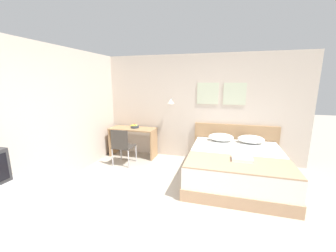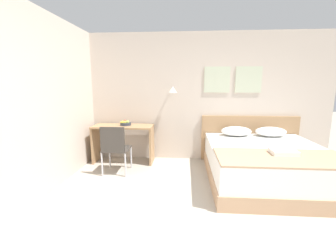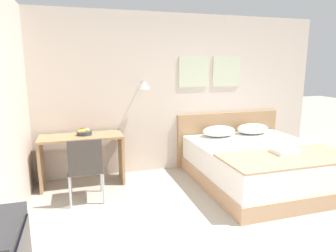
{
  "view_description": "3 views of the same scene",
  "coord_description": "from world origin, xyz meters",
  "px_view_note": "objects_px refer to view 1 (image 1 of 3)",
  "views": [
    {
      "loc": [
        0.78,
        -2.39,
        1.98
      ],
      "look_at": [
        -0.37,
        1.72,
        1.06
      ],
      "focal_mm": 22.0,
      "sensor_mm": 36.0,
      "label": 1
    },
    {
      "loc": [
        -0.3,
        -1.95,
        1.61
      ],
      "look_at": [
        -0.55,
        1.43,
        0.98
      ],
      "focal_mm": 24.0,
      "sensor_mm": 36.0,
      "label": 2
    },
    {
      "loc": [
        -1.59,
        -2.07,
        1.83
      ],
      "look_at": [
        -0.48,
        1.56,
        1.04
      ],
      "focal_mm": 32.0,
      "sensor_mm": 36.0,
      "label": 3
    }
  ],
  "objects_px": {
    "headboard": "(235,144)",
    "desk": "(133,137)",
    "pillow_left": "(221,137)",
    "pillow_right": "(251,139)",
    "bed": "(236,167)",
    "folded_towel_near_foot": "(242,159)",
    "desk_chair": "(122,144)",
    "fruit_bowl": "(135,126)",
    "throw_blanket": "(239,164)"
  },
  "relations": [
    {
      "from": "fruit_bowl",
      "to": "throw_blanket",
      "type": "bearing_deg",
      "value": -28.75
    },
    {
      "from": "desk",
      "to": "desk_chair",
      "type": "xyz_separation_m",
      "value": [
        0.03,
        -0.67,
        -0.02
      ]
    },
    {
      "from": "pillow_left",
      "to": "desk_chair",
      "type": "height_order",
      "value": "desk_chair"
    },
    {
      "from": "pillow_right",
      "to": "fruit_bowl",
      "type": "relative_size",
      "value": 2.62
    },
    {
      "from": "pillow_left",
      "to": "folded_towel_near_foot",
      "type": "distance_m",
      "value": 1.3
    },
    {
      "from": "pillow_right",
      "to": "desk_chair",
      "type": "bearing_deg",
      "value": -167.1
    },
    {
      "from": "desk",
      "to": "pillow_right",
      "type": "bearing_deg",
      "value": -0.03
    },
    {
      "from": "throw_blanket",
      "to": "desk",
      "type": "height_order",
      "value": "desk"
    },
    {
      "from": "headboard",
      "to": "folded_towel_near_foot",
      "type": "distance_m",
      "value": 1.52
    },
    {
      "from": "fruit_bowl",
      "to": "desk",
      "type": "bearing_deg",
      "value": -150.17
    },
    {
      "from": "pillow_left",
      "to": "bed",
      "type": "bearing_deg",
      "value": -66.98
    },
    {
      "from": "desk",
      "to": "fruit_bowl",
      "type": "bearing_deg",
      "value": 29.83
    },
    {
      "from": "desk_chair",
      "to": "desk",
      "type": "bearing_deg",
      "value": 92.21
    },
    {
      "from": "fruit_bowl",
      "to": "pillow_right",
      "type": "bearing_deg",
      "value": -0.56
    },
    {
      "from": "folded_towel_near_foot",
      "to": "desk_chair",
      "type": "height_order",
      "value": "desk_chair"
    },
    {
      "from": "throw_blanket",
      "to": "bed",
      "type": "bearing_deg",
      "value": 90.0
    },
    {
      "from": "bed",
      "to": "pillow_left",
      "type": "bearing_deg",
      "value": 113.02
    },
    {
      "from": "desk_chair",
      "to": "fruit_bowl",
      "type": "distance_m",
      "value": 0.76
    },
    {
      "from": "bed",
      "to": "throw_blanket",
      "type": "xyz_separation_m",
      "value": [
        0.0,
        -0.6,
        0.31
      ]
    },
    {
      "from": "headboard",
      "to": "pillow_right",
      "type": "distance_m",
      "value": 0.48
    },
    {
      "from": "headboard",
      "to": "pillow_right",
      "type": "xyz_separation_m",
      "value": [
        0.33,
        -0.28,
        0.21
      ]
    },
    {
      "from": "fruit_bowl",
      "to": "headboard",
      "type": "bearing_deg",
      "value": 5.48
    },
    {
      "from": "headboard",
      "to": "desk_chair",
      "type": "bearing_deg",
      "value": -159.96
    },
    {
      "from": "headboard",
      "to": "fruit_bowl",
      "type": "xyz_separation_m",
      "value": [
        -2.57,
        -0.25,
        0.34
      ]
    },
    {
      "from": "pillow_right",
      "to": "throw_blanket",
      "type": "height_order",
      "value": "pillow_right"
    },
    {
      "from": "folded_towel_near_foot",
      "to": "bed",
      "type": "bearing_deg",
      "value": 98.1
    },
    {
      "from": "bed",
      "to": "throw_blanket",
      "type": "height_order",
      "value": "throw_blanket"
    },
    {
      "from": "pillow_right",
      "to": "folded_towel_near_foot",
      "type": "relative_size",
      "value": 1.68
    },
    {
      "from": "pillow_right",
      "to": "fruit_bowl",
      "type": "xyz_separation_m",
      "value": [
        -2.91,
        0.03,
        0.12
      ]
    },
    {
      "from": "throw_blanket",
      "to": "desk",
      "type": "bearing_deg",
      "value": 152.14
    },
    {
      "from": "headboard",
      "to": "fruit_bowl",
      "type": "bearing_deg",
      "value": -174.52
    },
    {
      "from": "pillow_left",
      "to": "pillow_right",
      "type": "height_order",
      "value": "same"
    },
    {
      "from": "pillow_right",
      "to": "bed",
      "type": "bearing_deg",
      "value": -113.02
    },
    {
      "from": "desk",
      "to": "folded_towel_near_foot",
      "type": "bearing_deg",
      "value": -24.8
    },
    {
      "from": "headboard",
      "to": "throw_blanket",
      "type": "height_order",
      "value": "headboard"
    },
    {
      "from": "pillow_left",
      "to": "desk",
      "type": "xyz_separation_m",
      "value": [
        -2.29,
        0.0,
        -0.15
      ]
    },
    {
      "from": "headboard",
      "to": "throw_blanket",
      "type": "relative_size",
      "value": 1.1
    },
    {
      "from": "folded_towel_near_foot",
      "to": "desk_chair",
      "type": "bearing_deg",
      "value": 167.93
    },
    {
      "from": "bed",
      "to": "fruit_bowl",
      "type": "bearing_deg",
      "value": 162.46
    },
    {
      "from": "throw_blanket",
      "to": "fruit_bowl",
      "type": "xyz_separation_m",
      "value": [
        -2.57,
        1.41,
        0.2
      ]
    },
    {
      "from": "pillow_left",
      "to": "pillow_right",
      "type": "distance_m",
      "value": 0.67
    },
    {
      "from": "throw_blanket",
      "to": "desk_chair",
      "type": "xyz_separation_m",
      "value": [
        -2.59,
        0.71,
        -0.09
      ]
    },
    {
      "from": "desk_chair",
      "to": "throw_blanket",
      "type": "bearing_deg",
      "value": -15.36
    },
    {
      "from": "bed",
      "to": "desk",
      "type": "xyz_separation_m",
      "value": [
        -2.62,
        0.79,
        0.24
      ]
    },
    {
      "from": "headboard",
      "to": "fruit_bowl",
      "type": "relative_size",
      "value": 8.86
    },
    {
      "from": "headboard",
      "to": "desk",
      "type": "xyz_separation_m",
      "value": [
        -2.62,
        -0.27,
        0.06
      ]
    },
    {
      "from": "headboard",
      "to": "throw_blanket",
      "type": "distance_m",
      "value": 1.66
    },
    {
      "from": "bed",
      "to": "folded_towel_near_foot",
      "type": "xyz_separation_m",
      "value": [
        0.06,
        -0.45,
        0.36
      ]
    },
    {
      "from": "throw_blanket",
      "to": "folded_towel_near_foot",
      "type": "relative_size",
      "value": 5.18
    },
    {
      "from": "folded_towel_near_foot",
      "to": "fruit_bowl",
      "type": "distance_m",
      "value": 2.93
    }
  ]
}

